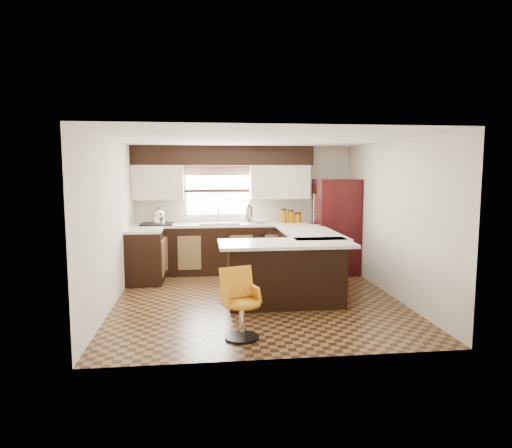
{
  "coord_description": "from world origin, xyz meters",
  "views": [
    {
      "loc": [
        -0.81,
        -6.67,
        1.95
      ],
      "look_at": [
        0.04,
        0.45,
        1.1
      ],
      "focal_mm": 32.0,
      "sensor_mm": 36.0,
      "label": 1
    }
  ],
  "objects": [
    {
      "name": "bar_chair",
      "position": [
        -0.37,
        -1.58,
        0.41
      ],
      "size": [
        0.55,
        0.55,
        0.82
      ],
      "primitive_type": null,
      "rotation": [
        0.0,
        0.0,
        0.3
      ],
      "color": "orange",
      "rests_on": "floor"
    },
    {
      "name": "canister_small",
      "position": [
        1.02,
        1.92,
        1.03
      ],
      "size": [
        0.13,
        0.13,
        0.16
      ],
      "primitive_type": "cylinder",
      "color": "#975E04",
      "rests_on": "counter_back"
    },
    {
      "name": "upper_cab_left",
      "position": [
        -1.62,
        2.03,
        1.72
      ],
      "size": [
        0.94,
        0.35,
        0.64
      ],
      "primitive_type": "cube",
      "color": "beige",
      "rests_on": "wall_back"
    },
    {
      "name": "counter_left",
      "position": [
        -1.8,
        1.25,
        0.92
      ],
      "size": [
        0.6,
        0.7,
        0.04
      ],
      "primitive_type": "cube",
      "color": "silver",
      "rests_on": "base_cab_left"
    },
    {
      "name": "ceiling",
      "position": [
        0.0,
        0.0,
        2.4
      ],
      "size": [
        4.4,
        4.4,
        0.0
      ],
      "primitive_type": "plane",
      "rotation": [
        3.14,
        0.0,
        0.0
      ],
      "color": "silver",
      "rests_on": "wall_back"
    },
    {
      "name": "floor",
      "position": [
        0.0,
        0.0,
        0.0
      ],
      "size": [
        4.4,
        4.4,
        0.0
      ],
      "primitive_type": "plane",
      "color": "#49301A",
      "rests_on": "ground"
    },
    {
      "name": "percolator",
      "position": [
        0.07,
        1.9,
        1.1
      ],
      "size": [
        0.15,
        0.15,
        0.32
      ],
      "primitive_type": "cylinder",
      "color": "silver",
      "rests_on": "counter_back"
    },
    {
      "name": "wall_left",
      "position": [
        -2.1,
        0.0,
        1.2
      ],
      "size": [
        0.0,
        4.4,
        4.4
      ],
      "primitive_type": "plane",
      "rotation": [
        1.57,
        0.0,
        1.57
      ],
      "color": "beige",
      "rests_on": "floor"
    },
    {
      "name": "dishwasher",
      "position": [
        0.55,
        1.61,
        0.43
      ],
      "size": [
        0.58,
        0.03,
        0.78
      ],
      "primitive_type": "cube",
      "color": "black",
      "rests_on": "floor"
    },
    {
      "name": "wall_front",
      "position": [
        0.0,
        -2.2,
        1.2
      ],
      "size": [
        4.4,
        0.0,
        4.4
      ],
      "primitive_type": "plane",
      "rotation": [
        -1.57,
        0.0,
        0.0
      ],
      "color": "beige",
      "rests_on": "floor"
    },
    {
      "name": "counter_back",
      "position": [
        -0.45,
        1.9,
        0.92
      ],
      "size": [
        3.3,
        0.6,
        0.04
      ],
      "primitive_type": "cube",
      "color": "silver",
      "rests_on": "base_cab_back"
    },
    {
      "name": "soffit",
      "position": [
        -0.4,
        2.03,
        2.22
      ],
      "size": [
        3.4,
        0.35,
        0.36
      ],
      "primitive_type": "cube",
      "color": "black",
      "rests_on": "wall_back"
    },
    {
      "name": "base_cab_left",
      "position": [
        -1.8,
        1.25,
        0.45
      ],
      "size": [
        0.6,
        0.7,
        0.9
      ],
      "primitive_type": "cube",
      "color": "black",
      "rests_on": "floor"
    },
    {
      "name": "canister_large",
      "position": [
        0.74,
        1.92,
        1.06
      ],
      "size": [
        0.13,
        0.13,
        0.24
      ],
      "primitive_type": "cylinder",
      "color": "#975E04",
      "rests_on": "counter_back"
    },
    {
      "name": "counter_pen_long",
      "position": [
        0.95,
        0.62,
        0.92
      ],
      "size": [
        0.84,
        1.95,
        0.04
      ],
      "primitive_type": "cube",
      "color": "silver",
      "rests_on": "peninsula_long"
    },
    {
      "name": "refrigerator",
      "position": [
        1.7,
        1.63,
        0.89
      ],
      "size": [
        0.76,
        0.73,
        1.78
      ],
      "primitive_type": "cube",
      "color": "black",
      "rests_on": "floor"
    },
    {
      "name": "window_pane",
      "position": [
        -0.5,
        2.18,
        1.55
      ],
      "size": [
        1.2,
        0.02,
        0.9
      ],
      "primitive_type": "cube",
      "color": "white",
      "rests_on": "wall_back"
    },
    {
      "name": "valance",
      "position": [
        -0.5,
        2.14,
        1.94
      ],
      "size": [
        1.3,
        0.06,
        0.18
      ],
      "primitive_type": "cube",
      "color": "#D19B93",
      "rests_on": "wall_back"
    },
    {
      "name": "mixing_bowl",
      "position": [
        0.26,
        1.9,
        0.98
      ],
      "size": [
        0.36,
        0.36,
        0.07
      ],
      "primitive_type": "imported",
      "rotation": [
        0.0,
        0.0,
        0.4
      ],
      "color": "white",
      "rests_on": "counter_back"
    },
    {
      "name": "cooktop",
      "position": [
        -1.65,
        1.88,
        0.96
      ],
      "size": [
        0.58,
        0.5,
        0.02
      ],
      "primitive_type": "cube",
      "color": "black",
      "rests_on": "counter_back"
    },
    {
      "name": "wall_back",
      "position": [
        0.0,
        2.2,
        1.2
      ],
      "size": [
        4.4,
        0.0,
        4.4
      ],
      "primitive_type": "plane",
      "rotation": [
        1.57,
        0.0,
        0.0
      ],
      "color": "beige",
      "rests_on": "floor"
    },
    {
      "name": "peninsula_long",
      "position": [
        0.9,
        0.62,
        0.45
      ],
      "size": [
        0.6,
        1.95,
        0.9
      ],
      "primitive_type": "cube",
      "color": "black",
      "rests_on": "floor"
    },
    {
      "name": "upper_cab_right",
      "position": [
        0.68,
        2.03,
        1.72
      ],
      "size": [
        1.14,
        0.35,
        0.64
      ],
      "primitive_type": "cube",
      "color": "beige",
      "rests_on": "wall_back"
    },
    {
      "name": "sink",
      "position": [
        -0.5,
        1.88,
        0.96
      ],
      "size": [
        0.75,
        0.45,
        0.03
      ],
      "primitive_type": "cube",
      "color": "#B2B2B7",
      "rests_on": "counter_back"
    },
    {
      "name": "kettle",
      "position": [
        -1.61,
        1.88,
        1.12
      ],
      "size": [
        0.22,
        0.22,
        0.3
      ],
      "primitive_type": null,
      "color": "silver",
      "rests_on": "cooktop"
    },
    {
      "name": "canister_med",
      "position": [
        0.89,
        1.92,
        1.05
      ],
      "size": [
        0.12,
        0.12,
        0.21
      ],
      "primitive_type": "cylinder",
      "color": "#975E04",
      "rests_on": "counter_back"
    },
    {
      "name": "counter_pen_return",
      "position": [
        0.35,
        -0.44,
        0.92
      ],
      "size": [
        1.89,
        0.84,
        0.04
      ],
      "primitive_type": "cube",
      "color": "silver",
      "rests_on": "peninsula_return"
    },
    {
      "name": "wall_right",
      "position": [
        2.1,
        0.0,
        1.2
      ],
      "size": [
        0.0,
        4.4,
        4.4
      ],
      "primitive_type": "plane",
      "rotation": [
        1.57,
        0.0,
        -1.57
      ],
      "color": "beige",
      "rests_on": "floor"
    },
    {
      "name": "peninsula_return",
      "position": [
        0.38,
        -0.35,
        0.45
      ],
      "size": [
        1.65,
        0.6,
        0.9
      ],
      "primitive_type": "cube",
      "color": "black",
      "rests_on": "floor"
    },
    {
      "name": "base_cab_back",
      "position": [
        -0.45,
        1.9,
        0.45
      ],
      "size": [
        3.3,
        0.6,
        0.9
      ],
      "primitive_type": "cube",
      "color": "black",
      "rests_on": "floor"
    }
  ]
}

